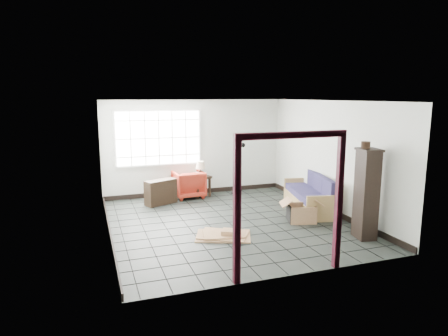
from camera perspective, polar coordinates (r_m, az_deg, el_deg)
name	(u,v)px	position (r m, az deg, el deg)	size (l,w,h in m)	color
ground	(229,222)	(8.72, 0.66, -7.77)	(5.50, 5.50, 0.00)	black
room_shell	(228,145)	(8.38, 0.62, 3.26)	(5.02, 5.52, 2.61)	silver
window_panel	(159,138)	(10.71, -9.33, 4.25)	(2.32, 0.08, 1.52)	silver
doorway_trim	(291,187)	(5.98, 9.52, -2.69)	(1.80, 0.08, 2.20)	#390D19
futon_sofa	(312,197)	(9.80, 12.41, -4.09)	(1.15, 2.05, 0.86)	olive
armchair	(189,183)	(10.76, -5.09, -2.12)	(0.77, 0.72, 0.80)	maroon
side_table	(199,180)	(10.82, -3.61, -1.66)	(0.67, 0.67, 0.57)	black
table_lamp	(201,166)	(10.74, -3.37, 0.32)	(0.28, 0.28, 0.40)	black
projector	(201,174)	(10.73, -3.32, -0.93)	(0.34, 0.30, 0.10)	silver
floor_lamp	(239,165)	(11.11, 2.15, 0.37)	(0.45, 0.29, 1.48)	black
console_shelf	(161,192)	(10.20, -9.02, -3.40)	(0.86, 0.61, 0.62)	black
tall_shelf	(366,193)	(8.04, 19.69, -3.42)	(0.44, 0.53, 1.74)	black
pot	(366,145)	(7.89, 19.58, 3.12)	(0.20, 0.20, 0.13)	black
open_box	(301,213)	(8.89, 11.00, -6.35)	(1.01, 0.68, 0.52)	olive
cardboard_pile	(224,235)	(7.88, 0.03, -9.49)	(1.25, 1.07, 0.15)	olive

